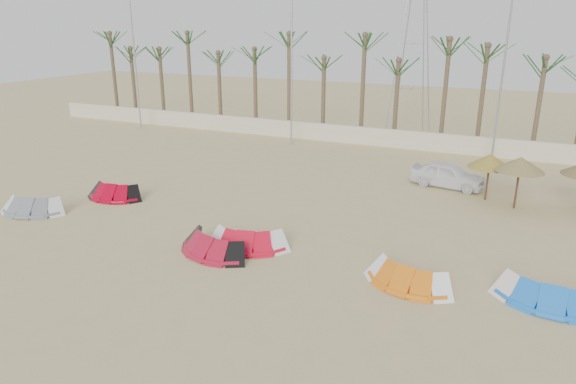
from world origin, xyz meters
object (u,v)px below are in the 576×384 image
at_px(kite_blue, 553,290).
at_px(parasol_left, 490,161).
at_px(kite_red_left, 118,190).
at_px(kite_red_right, 251,236).
at_px(kite_grey, 36,204).
at_px(parasol_mid, 520,164).
at_px(kite_red_mid, 216,242).
at_px(car, 448,175).
at_px(kite_orange, 409,272).

relative_size(kite_blue, parasol_left, 1.50).
xyz_separation_m(kite_red_left, kite_blue, (20.18, -2.34, 0.00)).
xyz_separation_m(kite_red_right, kite_blue, (11.03, 0.17, 0.00)).
xyz_separation_m(kite_grey, parasol_mid, (20.93, 9.91, 1.82)).
xyz_separation_m(kite_grey, kite_red_right, (11.24, 0.72, 0.00)).
relative_size(kite_red_mid, car, 0.89).
relative_size(kite_red_mid, parasol_mid, 1.37).
distance_m(kite_grey, kite_red_right, 11.26).
relative_size(kite_orange, kite_blue, 0.93).
relative_size(parasol_mid, car, 0.65).
bearing_deg(kite_red_mid, kite_grey, 178.29).
bearing_deg(kite_red_right, kite_grey, -176.31).
height_order(kite_grey, kite_blue, same).
height_order(kite_grey, car, car).
bearing_deg(kite_grey, parasol_mid, 25.33).
xyz_separation_m(kite_red_left, kite_red_mid, (8.12, -3.53, 0.00)).
relative_size(kite_red_left, parasol_mid, 1.20).
distance_m(parasol_left, parasol_mid, 1.59).
xyz_separation_m(kite_red_mid, parasol_mid, (10.71, 10.21, 1.82)).
bearing_deg(parasol_left, kite_red_right, -129.85).
bearing_deg(kite_red_right, parasol_left, 50.15).
bearing_deg(parasol_mid, car, 148.06).
distance_m(kite_red_right, kite_blue, 11.03).
distance_m(kite_red_left, parasol_left, 19.04).
distance_m(parasol_mid, car, 4.40).
relative_size(kite_red_left, car, 0.78).
xyz_separation_m(kite_red_right, parasol_left, (8.30, 9.95, 1.65)).
bearing_deg(kite_grey, kite_red_mid, -1.71).
xyz_separation_m(kite_blue, parasol_left, (-2.73, 9.78, 1.65)).
xyz_separation_m(kite_red_left, parasol_mid, (18.83, 6.68, 1.82)).
bearing_deg(kite_blue, parasol_left, 105.60).
bearing_deg(kite_grey, car, 34.73).
relative_size(kite_red_left, kite_red_right, 0.88).
bearing_deg(kite_grey, kite_orange, 0.66).
relative_size(kite_red_left, parasol_left, 1.29).
bearing_deg(parasol_mid, kite_grey, -154.67).
distance_m(kite_blue, parasol_mid, 9.29).
bearing_deg(kite_orange, kite_blue, 8.65).
bearing_deg(kite_blue, kite_grey, -177.71).
bearing_deg(parasol_left, kite_red_mid, -130.35).
height_order(kite_grey, kite_red_right, same).
relative_size(kite_grey, kite_blue, 0.93).
bearing_deg(kite_red_mid, kite_orange, 3.87).
distance_m(kite_red_left, kite_red_right, 9.48).
height_order(kite_blue, car, car).
bearing_deg(kite_red_left, kite_orange, -10.92).
height_order(kite_orange, car, car).
distance_m(kite_red_mid, parasol_mid, 14.91).
height_order(kite_blue, parasol_mid, parasol_mid).
distance_m(kite_red_left, kite_orange, 15.95).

